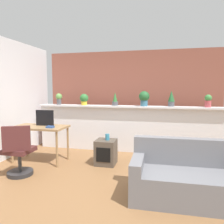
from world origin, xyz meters
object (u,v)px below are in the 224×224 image
object	(u,v)px
potted_plant_4	(171,98)
office_chair	(19,154)
tv_monitor	(45,118)
potted_plant_0	(59,98)
potted_plant_5	(208,100)
potted_plant_1	(84,99)
desk	(40,130)
couch	(188,179)
potted_plant_2	(115,100)
book_on_desk	(50,127)
side_cube_shelf	(106,152)
potted_plant_3	(144,98)
vase_on_shelf	(107,137)

from	to	relation	value
potted_plant_4	office_chair	distance (m)	3.37
tv_monitor	potted_plant_0	bearing A→B (deg)	99.62
potted_plant_4	potted_plant_5	size ratio (longest dim) A/B	1.30
potted_plant_1	potted_plant_4	bearing A→B (deg)	1.54
potted_plant_4	desk	xyz separation A→B (m)	(-2.66, -1.13, -0.64)
couch	potted_plant_4	bearing A→B (deg)	94.99
potted_plant_2	tv_monitor	size ratio (longest dim) A/B	0.81
desk	book_on_desk	xyz separation A→B (m)	(0.30, -0.13, 0.10)
potted_plant_0	side_cube_shelf	world-z (taller)	potted_plant_0
potted_plant_3	desk	size ratio (longest dim) A/B	0.32
desk	vase_on_shelf	size ratio (longest dim) A/B	8.90
potted_plant_2	vase_on_shelf	bearing A→B (deg)	-86.84
potted_plant_5	book_on_desk	bearing A→B (deg)	-158.81
potted_plant_0	desk	world-z (taller)	potted_plant_0
potted_plant_0	tv_monitor	size ratio (longest dim) A/B	0.72
potted_plant_0	potted_plant_5	distance (m)	3.53
book_on_desk	potted_plant_5	bearing A→B (deg)	21.19
potted_plant_3	vase_on_shelf	world-z (taller)	potted_plant_3
potted_plant_0	book_on_desk	world-z (taller)	potted_plant_0
tv_monitor	side_cube_shelf	bearing A→B (deg)	2.29
potted_plant_5	potted_plant_0	bearing A→B (deg)	179.97
couch	tv_monitor	bearing A→B (deg)	159.52
potted_plant_2	potted_plant_4	size ratio (longest dim) A/B	0.89
side_cube_shelf	couch	world-z (taller)	couch
desk	tv_monitor	world-z (taller)	tv_monitor
potted_plant_4	tv_monitor	size ratio (longest dim) A/B	0.91
desk	tv_monitor	xyz separation A→B (m)	(0.07, 0.08, 0.25)
potted_plant_0	office_chair	world-z (taller)	potted_plant_0
potted_plant_5	potted_plant_1	bearing A→B (deg)	-179.92
desk	vase_on_shelf	distance (m)	1.42
potted_plant_3	potted_plant_5	xyz separation A→B (m)	(1.38, 0.00, -0.05)
potted_plant_1	vase_on_shelf	world-z (taller)	potted_plant_1
tv_monitor	couch	xyz separation A→B (m)	(2.77, -1.04, -0.63)
potted_plant_1	potted_plant_3	distance (m)	1.47
potted_plant_4	side_cube_shelf	xyz separation A→B (m)	(-1.28, -1.00, -1.05)
potted_plant_2	potted_plant_5	world-z (taller)	potted_plant_2
vase_on_shelf	side_cube_shelf	bearing A→B (deg)	-164.93
potted_plant_3	potted_plant_4	bearing A→B (deg)	5.21
potted_plant_2	book_on_desk	bearing A→B (deg)	-130.37
potted_plant_2	couch	distance (m)	2.72
potted_plant_2	potted_plant_5	size ratio (longest dim) A/B	1.15
potted_plant_5	office_chair	world-z (taller)	potted_plant_5
desk	potted_plant_4	bearing A→B (deg)	23.06
office_chair	potted_plant_2	bearing A→B (deg)	55.77
potted_plant_1	vase_on_shelf	xyz separation A→B (m)	(0.83, -0.94, -0.71)
side_cube_shelf	book_on_desk	distance (m)	1.22
vase_on_shelf	office_chair	bearing A→B (deg)	-145.15
potted_plant_3	potted_plant_5	distance (m)	1.38
vase_on_shelf	book_on_desk	bearing A→B (deg)	-166.16
potted_plant_0	potted_plant_4	distance (m)	2.76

